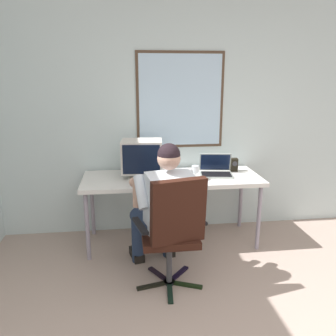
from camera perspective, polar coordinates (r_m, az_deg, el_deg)
The scene contains 9 objects.
wall_rear at distance 3.93m, azimuth 3.98°, elevation 10.25°, with size 4.43×0.08×2.88m.
desk at distance 3.63m, azimuth 0.64°, elevation -2.22°, with size 1.85×0.69×0.74m.
office_chair at distance 2.83m, azimuth 0.94°, elevation -9.73°, with size 0.61×0.56×1.01m.
person_seated at distance 3.03m, azimuth -0.71°, elevation -6.47°, with size 0.61×0.83×1.24m.
crt_monitor at distance 3.54m, azimuth -4.33°, elevation 1.87°, with size 0.43×0.34×0.39m.
laptop at distance 3.73m, azimuth 7.89°, elevation -0.15°, with size 0.38×0.34×0.22m.
wine_glass at distance 3.48m, azimuth 4.52°, elevation -0.35°, with size 0.07×0.07×0.15m.
desk_speaker at distance 3.88m, azimuth 10.85°, elevation 0.54°, with size 0.08×0.09×0.14m.
cd_case at distance 3.49m, azimuth 1.29°, elevation -1.98°, with size 0.15×0.13×0.01m.
Camera 1 is at (-0.76, -1.08, 1.76)m, focal length 36.89 mm.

